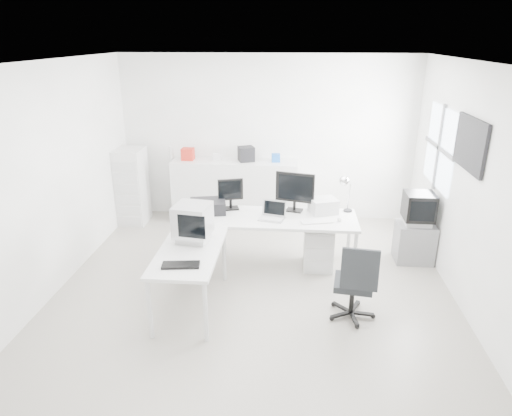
# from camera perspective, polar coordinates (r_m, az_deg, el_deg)

# --- Properties ---
(floor) EXTENTS (5.00, 5.00, 0.01)m
(floor) POSITION_cam_1_polar(r_m,az_deg,el_deg) (6.07, -0.16, -9.54)
(floor) COLOR beige
(floor) RESTS_ON ground
(ceiling) EXTENTS (5.00, 5.00, 0.01)m
(ceiling) POSITION_cam_1_polar(r_m,az_deg,el_deg) (5.24, -0.19, 17.90)
(ceiling) COLOR white
(ceiling) RESTS_ON back_wall
(back_wall) EXTENTS (5.00, 0.02, 2.80)m
(back_wall) POSITION_cam_1_polar(r_m,az_deg,el_deg) (7.91, 1.42, 8.64)
(back_wall) COLOR white
(back_wall) RESTS_ON floor
(left_wall) EXTENTS (0.02, 5.00, 2.80)m
(left_wall) POSITION_cam_1_polar(r_m,az_deg,el_deg) (6.22, -23.81, 3.48)
(left_wall) COLOR white
(left_wall) RESTS_ON floor
(right_wall) EXTENTS (0.02, 5.00, 2.80)m
(right_wall) POSITION_cam_1_polar(r_m,az_deg,el_deg) (5.84, 25.07, 2.24)
(right_wall) COLOR white
(right_wall) RESTS_ON floor
(window) EXTENTS (0.02, 1.20, 1.10)m
(window) POSITION_cam_1_polar(r_m,az_deg,el_deg) (6.88, 21.96, 7.01)
(window) COLOR white
(window) RESTS_ON right_wall
(wall_picture) EXTENTS (0.04, 0.90, 0.60)m
(wall_picture) POSITION_cam_1_polar(r_m,az_deg,el_deg) (5.80, 25.22, 7.25)
(wall_picture) COLOR black
(wall_picture) RESTS_ON right_wall
(main_desk) EXTENTS (2.40, 0.80, 0.75)m
(main_desk) POSITION_cam_1_polar(r_m,az_deg,el_deg) (6.36, 1.52, -4.22)
(main_desk) COLOR silver
(main_desk) RESTS_ON floor
(side_desk) EXTENTS (0.70, 1.40, 0.75)m
(side_desk) POSITION_cam_1_polar(r_m,az_deg,el_deg) (5.50, -8.15, -8.70)
(side_desk) COLOR silver
(side_desk) RESTS_ON floor
(drawer_pedestal) EXTENTS (0.40, 0.50, 0.60)m
(drawer_pedestal) POSITION_cam_1_polar(r_m,az_deg,el_deg) (6.44, 7.79, -4.82)
(drawer_pedestal) COLOR silver
(drawer_pedestal) RESTS_ON floor
(inkjet_printer) EXTENTS (0.55, 0.47, 0.17)m
(inkjet_printer) POSITION_cam_1_polar(r_m,az_deg,el_deg) (6.37, -6.03, 0.21)
(inkjet_printer) COLOR black
(inkjet_printer) RESTS_ON main_desk
(lcd_monitor_small) EXTENTS (0.40, 0.29, 0.44)m
(lcd_monitor_small) POSITION_cam_1_polar(r_m,az_deg,el_deg) (6.42, -3.20, 1.74)
(lcd_monitor_small) COLOR black
(lcd_monitor_small) RESTS_ON main_desk
(lcd_monitor_large) EXTENTS (0.58, 0.35, 0.57)m
(lcd_monitor_large) POSITION_cam_1_polar(r_m,az_deg,el_deg) (6.34, 4.87, 2.04)
(lcd_monitor_large) COLOR black
(lcd_monitor_large) RESTS_ON main_desk
(laptop) EXTENTS (0.40, 0.41, 0.22)m
(laptop) POSITION_cam_1_polar(r_m,az_deg,el_deg) (6.08, 1.98, -0.49)
(laptop) COLOR #B7B7BA
(laptop) RESTS_ON main_desk
(white_keyboard) EXTENTS (0.43, 0.23, 0.02)m
(white_keyboard) POSITION_cam_1_polar(r_m,az_deg,el_deg) (6.07, 7.61, -1.72)
(white_keyboard) COLOR silver
(white_keyboard) RESTS_ON main_desk
(white_mouse) EXTENTS (0.06, 0.06, 0.06)m
(white_mouse) POSITION_cam_1_polar(r_m,az_deg,el_deg) (6.13, 10.40, -1.43)
(white_mouse) COLOR silver
(white_mouse) RESTS_ON main_desk
(laser_printer) EXTENTS (0.43, 0.40, 0.20)m
(laser_printer) POSITION_cam_1_polar(r_m,az_deg,el_deg) (6.39, 8.41, 0.28)
(laser_printer) COLOR #BDBDBD
(laser_printer) RESTS_ON main_desk
(desk_lamp) EXTENTS (0.17, 0.17, 0.48)m
(desk_lamp) POSITION_cam_1_polar(r_m,az_deg,el_deg) (6.45, 11.54, 1.61)
(desk_lamp) COLOR silver
(desk_lamp) RESTS_ON main_desk
(crt_monitor) EXTENTS (0.48, 0.48, 0.48)m
(crt_monitor) POSITION_cam_1_polar(r_m,az_deg,el_deg) (5.45, -7.91, -1.77)
(crt_monitor) COLOR #B7B7BA
(crt_monitor) RESTS_ON side_desk
(black_keyboard) EXTENTS (0.42, 0.21, 0.03)m
(black_keyboard) POSITION_cam_1_polar(r_m,az_deg,el_deg) (4.98, -9.38, -7.04)
(black_keyboard) COLOR black
(black_keyboard) RESTS_ON side_desk
(office_chair) EXTENTS (0.62, 0.62, 0.95)m
(office_chair) POSITION_cam_1_polar(r_m,az_deg,el_deg) (5.33, 12.08, -8.75)
(office_chair) COLOR #232527
(office_chair) RESTS_ON floor
(tv_cabinet) EXTENTS (0.52, 0.43, 0.57)m
(tv_cabinet) POSITION_cam_1_polar(r_m,az_deg,el_deg) (6.93, 19.16, -4.07)
(tv_cabinet) COLOR slate
(tv_cabinet) RESTS_ON floor
(crt_tv) EXTENTS (0.50, 0.48, 0.45)m
(crt_tv) POSITION_cam_1_polar(r_m,az_deg,el_deg) (6.75, 19.66, -0.14)
(crt_tv) COLOR black
(crt_tv) RESTS_ON tv_cabinet
(sideboard) EXTENTS (2.14, 0.53, 1.07)m
(sideboard) POSITION_cam_1_polar(r_m,az_deg,el_deg) (7.94, -2.64, 2.18)
(sideboard) COLOR silver
(sideboard) RESTS_ON floor
(clutter_box_a) EXTENTS (0.21, 0.18, 0.20)m
(clutter_box_a) POSITION_cam_1_polar(r_m,az_deg,el_deg) (7.90, -8.51, 6.68)
(clutter_box_a) COLOR red
(clutter_box_a) RESTS_ON sideboard
(clutter_box_b) EXTENTS (0.13, 0.12, 0.12)m
(clutter_box_b) POSITION_cam_1_polar(r_m,az_deg,el_deg) (7.81, -4.90, 6.37)
(clutter_box_b) COLOR silver
(clutter_box_b) RESTS_ON sideboard
(clutter_box_c) EXTENTS (0.31, 0.30, 0.25)m
(clutter_box_c) POSITION_cam_1_polar(r_m,az_deg,el_deg) (7.73, -1.23, 6.77)
(clutter_box_c) COLOR black
(clutter_box_c) RESTS_ON sideboard
(clutter_box_d) EXTENTS (0.15, 0.14, 0.14)m
(clutter_box_d) POSITION_cam_1_polar(r_m,az_deg,el_deg) (7.71, 2.49, 6.29)
(clutter_box_d) COLOR #1955B0
(clutter_box_d) RESTS_ON sideboard
(clutter_bottle) EXTENTS (0.07, 0.07, 0.22)m
(clutter_bottle) POSITION_cam_1_polar(r_m,az_deg,el_deg) (8.01, -10.56, 6.82)
(clutter_bottle) COLOR silver
(clutter_bottle) RESTS_ON sideboard
(filing_cabinet) EXTENTS (0.45, 0.54, 1.30)m
(filing_cabinet) POSITION_cam_1_polar(r_m,az_deg,el_deg) (8.08, -15.24, 2.64)
(filing_cabinet) COLOR silver
(filing_cabinet) RESTS_ON floor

